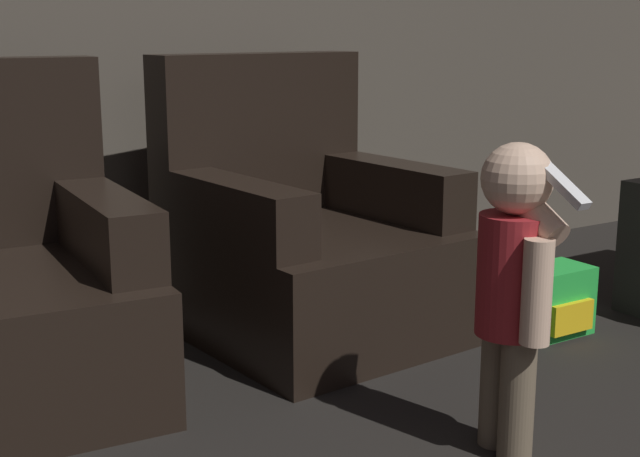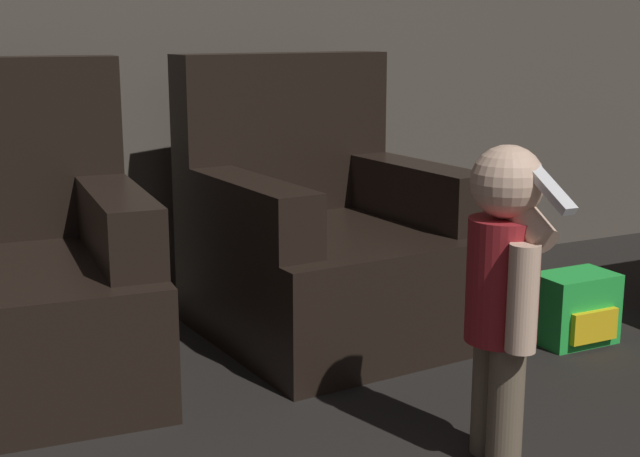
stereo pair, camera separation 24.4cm
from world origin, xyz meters
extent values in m
cube|color=black|center=(-0.69, 3.79, 0.19)|extent=(0.88, 0.93, 0.38)
cube|color=black|center=(-0.37, 3.77, 0.48)|extent=(0.21, 0.72, 0.20)
cube|color=black|center=(0.39, 3.79, 0.19)|extent=(0.89, 0.94, 0.38)
cube|color=black|center=(0.36, 4.15, 0.67)|extent=(0.83, 0.23, 0.58)
cube|color=black|center=(0.06, 3.77, 0.48)|extent=(0.22, 0.73, 0.20)
cube|color=black|center=(0.71, 3.82, 0.48)|extent=(0.22, 0.73, 0.20)
cylinder|color=brown|center=(0.33, 2.83, 0.16)|extent=(0.09, 0.09, 0.32)
cylinder|color=brown|center=(0.30, 2.74, 0.16)|extent=(0.09, 0.09, 0.32)
cylinder|color=maroon|center=(0.31, 2.78, 0.47)|extent=(0.17, 0.17, 0.30)
sphere|color=beige|center=(0.31, 2.78, 0.70)|extent=(0.17, 0.17, 0.17)
cylinder|color=beige|center=(0.29, 2.68, 0.45)|extent=(0.07, 0.07, 0.25)
cylinder|color=beige|center=(0.34, 2.78, 0.64)|extent=(0.07, 0.25, 0.19)
cube|color=white|center=(0.34, 2.67, 0.71)|extent=(0.04, 0.16, 0.10)
cube|color=green|center=(1.09, 3.36, 0.12)|extent=(0.27, 0.17, 0.24)
cube|color=yellow|center=(1.09, 3.26, 0.08)|extent=(0.19, 0.02, 0.11)
camera|label=1|loc=(-1.20, 1.27, 1.05)|focal=50.00mm
camera|label=2|loc=(-0.98, 1.15, 1.05)|focal=50.00mm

